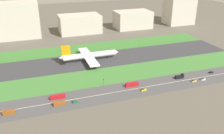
# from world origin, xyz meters

# --- Properties ---
(ground_plane) EXTENTS (800.00, 800.00, 0.00)m
(ground_plane) POSITION_xyz_m (0.00, 0.00, 0.00)
(ground_plane) COLOR #5B564C
(runway) EXTENTS (280.00, 46.00, 0.10)m
(runway) POSITION_xyz_m (0.00, 0.00, 0.05)
(runway) COLOR #38383D
(runway) RESTS_ON ground_plane
(grass_median_north) EXTENTS (280.00, 36.00, 0.10)m
(grass_median_north) POSITION_xyz_m (0.00, 41.00, 0.05)
(grass_median_north) COLOR #3D7A33
(grass_median_north) RESTS_ON ground_plane
(grass_median_south) EXTENTS (280.00, 36.00, 0.10)m
(grass_median_south) POSITION_xyz_m (0.00, -41.00, 0.05)
(grass_median_south) COLOR #427F38
(grass_median_south) RESTS_ON ground_plane
(highway) EXTENTS (280.00, 28.00, 0.10)m
(highway) POSITION_xyz_m (0.00, -73.00, 0.05)
(highway) COLOR #4C4C4F
(highway) RESTS_ON ground_plane
(highway_centerline) EXTENTS (266.00, 0.50, 0.01)m
(highway_centerline) POSITION_xyz_m (0.00, -73.00, 0.11)
(highway_centerline) COLOR silver
(highway_centerline) RESTS_ON highway
(airliner) EXTENTS (65.00, 56.00, 19.70)m
(airliner) POSITION_xyz_m (-21.78, 0.00, 6.23)
(airliner) COLOR white
(airliner) RESTS_ON runway
(truck_1) EXTENTS (8.40, 2.50, 4.00)m
(truck_1) POSITION_xyz_m (46.02, -68.00, 1.67)
(truck_1) COLOR black
(truck_1) RESTS_ON highway
(car_0) EXTENTS (4.40, 1.80, 2.00)m
(car_0) POSITION_xyz_m (5.00, -78.00, 0.92)
(car_0) COLOR yellow
(car_0) RESTS_ON highway
(car_2) EXTENTS (4.40, 1.80, 2.00)m
(car_2) POSITION_xyz_m (63.76, -78.00, 0.92)
(car_2) COLOR silver
(car_2) RESTS_ON highway
(bus_1) EXTENTS (11.60, 2.50, 3.50)m
(bus_1) POSITION_xyz_m (-63.32, -68.00, 1.82)
(bus_1) COLOR #B2191E
(bus_1) RESTS_ON highway
(truck_2) EXTENTS (8.40, 2.50, 4.00)m
(truck_2) POSITION_xyz_m (-98.42, -78.00, 1.67)
(truck_2) COLOR brown
(truck_2) RESTS_ON highway
(car_1) EXTENTS (4.40, 1.80, 2.00)m
(car_1) POSITION_xyz_m (-51.97, -78.00, 0.92)
(car_1) COLOR #19662D
(car_1) RESTS_ON highway
(truck_0) EXTENTS (8.40, 2.50, 4.00)m
(truck_0) POSITION_xyz_m (-63.76, -78.00, 1.67)
(truck_0) COLOR brown
(truck_0) RESTS_ON highway
(car_3) EXTENTS (4.40, 1.80, 2.00)m
(car_3) POSITION_xyz_m (53.94, -78.00, 0.92)
(car_3) COLOR yellow
(car_3) RESTS_ON highway
(car_4) EXTENTS (4.40, 1.80, 2.00)m
(car_4) POSITION_xyz_m (81.16, -68.00, 0.92)
(car_4) COLOR black
(car_4) RESTS_ON highway
(bus_0) EXTENTS (11.60, 2.50, 3.50)m
(bus_0) POSITION_xyz_m (-1.01, -68.00, 1.82)
(bus_0) COLOR #B2191E
(bus_0) RESTS_ON highway
(traffic_light) EXTENTS (0.36, 0.50, 7.20)m
(traffic_light) POSITION_xyz_m (-23.92, -60.01, 4.29)
(traffic_light) COLOR #4C4C51
(traffic_light) RESTS_ON highway
(terminal_building) EXTENTS (54.75, 29.16, 48.95)m
(terminal_building) POSITION_xyz_m (-90.00, 114.00, 24.48)
(terminal_building) COLOR beige
(terminal_building) RESTS_ON ground_plane
(hangar_building) EXTENTS (59.44, 35.99, 25.96)m
(hangar_building) POSITION_xyz_m (-6.24, 114.00, 12.98)
(hangar_building) COLOR beige
(hangar_building) RESTS_ON ground_plane
(office_tower) EXTENTS (55.34, 35.57, 26.29)m
(office_tower) POSITION_xyz_m (78.49, 114.00, 13.15)
(office_tower) COLOR beige
(office_tower) RESTS_ON ground_plane
(cargo_warehouse) EXTENTS (45.94, 31.47, 53.04)m
(cargo_warehouse) POSITION_xyz_m (162.15, 114.00, 26.52)
(cargo_warehouse) COLOR beige
(cargo_warehouse) RESTS_ON ground_plane
(fuel_tank_west) EXTENTS (17.39, 17.39, 12.98)m
(fuel_tank_west) POSITION_xyz_m (-15.21, 159.00, 6.49)
(fuel_tank_west) COLOR silver
(fuel_tank_west) RESTS_ON ground_plane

